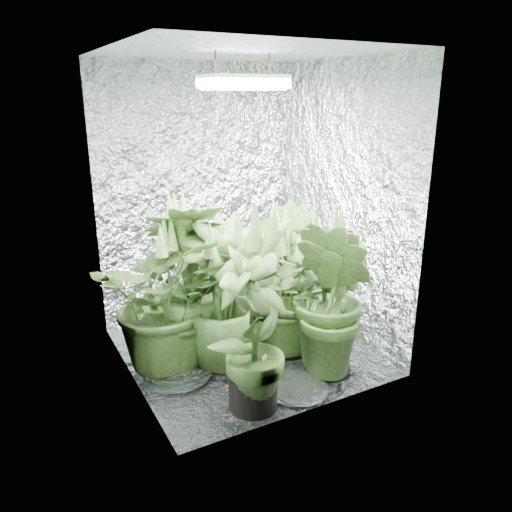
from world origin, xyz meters
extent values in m
plane|color=silver|center=(0.00, 0.00, 0.00)|extent=(1.60, 1.60, 0.00)
cube|color=silver|center=(0.00, 0.80, 1.00)|extent=(1.60, 0.02, 2.00)
cube|color=silver|center=(0.00, -0.80, 1.00)|extent=(1.60, 0.02, 2.00)
cube|color=silver|center=(-0.80, 0.00, 1.00)|extent=(0.02, 1.60, 2.00)
cube|color=silver|center=(0.80, 0.00, 1.00)|extent=(0.02, 1.60, 2.00)
cube|color=silver|center=(0.00, 0.00, 2.00)|extent=(1.60, 1.60, 0.01)
cube|color=gray|center=(0.00, 0.00, 1.83)|extent=(0.50, 0.30, 0.08)
cube|color=white|center=(0.00, 0.00, 1.79)|extent=(0.46, 0.26, 0.01)
cylinder|color=black|center=(-0.18, 0.00, 1.94)|extent=(0.01, 0.01, 0.13)
cylinder|color=black|center=(0.18, 0.00, 1.94)|extent=(0.01, 0.01, 0.13)
cylinder|color=black|center=(-0.55, 0.06, 0.11)|extent=(0.25, 0.25, 0.23)
cylinder|color=#47341A|center=(-0.55, 0.06, 0.21)|extent=(0.23, 0.23, 0.03)
imported|color=#1E3D13|center=(-0.55, 0.06, 0.50)|extent=(1.11, 1.11, 0.95)
cone|color=olive|center=(-0.55, 0.06, 0.92)|extent=(0.08, 0.08, 0.23)
cylinder|color=black|center=(-0.03, 0.64, 0.11)|extent=(0.25, 0.25, 0.22)
cylinder|color=#47341A|center=(-0.03, 0.64, 0.21)|extent=(0.23, 0.23, 0.03)
imported|color=#1E3D13|center=(-0.03, 0.64, 0.45)|extent=(0.62, 0.62, 0.85)
cone|color=olive|center=(-0.03, 0.64, 0.82)|extent=(0.08, 0.08, 0.22)
cylinder|color=black|center=(0.47, 0.24, 0.12)|extent=(0.26, 0.26, 0.23)
cylinder|color=#47341A|center=(0.47, 0.24, 0.22)|extent=(0.24, 0.24, 0.03)
imported|color=#1E3D13|center=(0.47, 0.24, 0.50)|extent=(0.62, 0.62, 0.94)
cone|color=olive|center=(0.47, 0.24, 0.91)|extent=(0.08, 0.08, 0.23)
cylinder|color=black|center=(-0.32, 0.17, 0.13)|extent=(0.30, 0.30, 0.27)
cylinder|color=#47341A|center=(-0.32, 0.17, 0.25)|extent=(0.28, 0.28, 0.03)
imported|color=#1E3D13|center=(-0.32, 0.17, 0.57)|extent=(0.74, 0.74, 1.07)
cone|color=olive|center=(-0.32, 0.17, 1.04)|extent=(0.10, 0.10, 0.27)
cylinder|color=black|center=(0.27, -0.14, 0.13)|extent=(0.28, 0.28, 0.25)
cylinder|color=#47341A|center=(0.27, -0.14, 0.24)|extent=(0.26, 0.26, 0.03)
imported|color=#1E3D13|center=(0.27, -0.14, 0.47)|extent=(0.81, 0.81, 0.88)
cone|color=olive|center=(0.27, -0.14, 0.85)|extent=(0.09, 0.09, 0.25)
cylinder|color=black|center=(-0.26, -0.62, 0.13)|extent=(0.28, 0.28, 0.25)
cylinder|color=#47341A|center=(-0.26, -0.62, 0.24)|extent=(0.26, 0.26, 0.03)
imported|color=#1E3D13|center=(-0.26, -0.62, 0.58)|extent=(0.71, 0.71, 1.10)
cone|color=olive|center=(-0.26, -0.62, 1.07)|extent=(0.09, 0.09, 0.25)
cylinder|color=black|center=(0.36, -0.51, 0.12)|extent=(0.27, 0.27, 0.24)
cylinder|color=#47341A|center=(0.36, -0.51, 0.23)|extent=(0.25, 0.25, 0.03)
imported|color=#1E3D13|center=(0.36, -0.51, 0.54)|extent=(0.60, 0.60, 1.03)
cone|color=olive|center=(0.36, -0.51, 1.00)|extent=(0.09, 0.09, 0.24)
cylinder|color=black|center=(-0.21, -0.08, 0.13)|extent=(0.30, 0.30, 0.27)
cylinder|color=#47341A|center=(-0.21, -0.08, 0.25)|extent=(0.28, 0.28, 0.03)
imported|color=#1E3D13|center=(-0.21, -0.08, 0.52)|extent=(0.69, 0.69, 0.97)
cone|color=olive|center=(-0.21, -0.08, 0.93)|extent=(0.10, 0.10, 0.27)
cylinder|color=black|center=(0.65, 0.62, 0.04)|extent=(0.13, 0.13, 0.07)
cylinder|color=black|center=(0.65, 0.62, 0.18)|extent=(0.09, 0.09, 0.09)
cylinder|color=#4C4C51|center=(0.59, 0.62, 0.18)|extent=(0.02, 0.27, 0.27)
torus|color=#4C4C51|center=(0.59, 0.62, 0.18)|extent=(0.02, 0.28, 0.28)
cube|color=white|center=(-0.20, -0.65, 0.30)|extent=(0.05, 0.04, 0.08)
camera|label=1|loc=(-1.46, -2.84, 1.76)|focal=35.00mm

